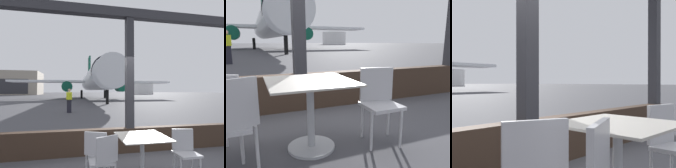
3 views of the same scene
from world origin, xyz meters
The scene contains 10 objects.
ground_plane centered at (0.00, 40.00, 0.00)m, with size 220.00×220.00×0.00m, color #424247.
window_frame centered at (0.00, 0.00, 1.37)m, with size 7.28×0.24×3.80m.
dining_table centered at (-0.21, -1.44, 0.48)m, with size 0.88×0.88×0.77m.
cafe_chair_window_left centered at (-0.97, -1.69, 0.53)m, with size 0.50×0.50×0.89m.
cafe_chair_window_right centered at (0.59, -1.54, 0.52)m, with size 0.45×0.45×0.87m.
cafe_chair_aisle_left centered at (-1.03, -1.34, 0.53)m, with size 0.50×0.50×0.88m.
airplane centered at (2.35, 29.18, 3.63)m, with size 30.99×32.95×10.59m.
ground_crew_worker centered at (-1.82, 8.85, 0.90)m, with size 0.40×0.56×1.74m.
distant_hangar centered at (-24.55, 69.90, 4.36)m, with size 20.09×13.52×8.72m.
fuel_storage_tank centered at (30.89, 76.76, 2.42)m, with size 9.26×9.26×4.84m, color white.
Camera 1 is at (-1.43, -4.60, 1.61)m, focal length 28.81 mm.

